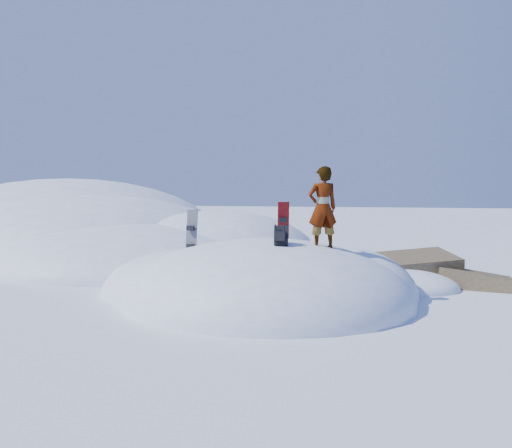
% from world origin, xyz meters
% --- Properties ---
extents(ground, '(120.00, 120.00, 0.00)m').
position_xyz_m(ground, '(0.00, 0.00, 0.00)').
color(ground, white).
rests_on(ground, ground).
extents(snow_mound, '(8.00, 6.00, 3.00)m').
position_xyz_m(snow_mound, '(-0.17, 0.24, 0.00)').
color(snow_mound, white).
rests_on(snow_mound, ground).
extents(snow_ridge, '(21.50, 18.50, 6.40)m').
position_xyz_m(snow_ridge, '(-10.43, 9.85, 0.00)').
color(snow_ridge, white).
rests_on(snow_ridge, ground).
extents(rock_outcrop, '(4.68, 4.41, 1.68)m').
position_xyz_m(rock_outcrop, '(3.72, 3.01, 0.01)').
color(rock_outcrop, brown).
rests_on(rock_outcrop, ground).
extents(snowboard_red, '(0.31, 0.25, 1.51)m').
position_xyz_m(snowboard_red, '(0.29, 0.77, 1.61)').
color(snowboard_red, '#B2090C').
rests_on(snowboard_red, snow_mound).
extents(snowboard_dark, '(0.31, 0.25, 1.48)m').
position_xyz_m(snowboard_dark, '(-1.85, -0.02, 1.44)').
color(snowboard_dark, black).
rests_on(snowboard_dark, snow_mound).
extents(backpack, '(0.37, 0.46, 0.52)m').
position_xyz_m(backpack, '(0.48, -0.67, 1.63)').
color(backpack, black).
rests_on(backpack, snow_mound).
extents(gear_pile, '(0.82, 0.63, 0.21)m').
position_xyz_m(gear_pile, '(-2.15, -1.43, 0.11)').
color(gear_pile, black).
rests_on(gear_pile, ground).
extents(person, '(0.81, 0.70, 1.88)m').
position_xyz_m(person, '(1.34, -0.13, 2.24)').
color(person, slate).
rests_on(person, snow_mound).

